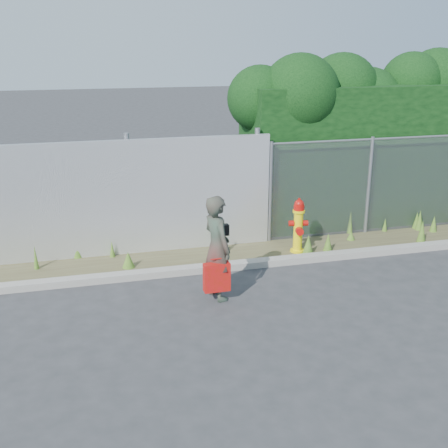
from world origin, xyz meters
TOP-DOWN VIEW (x-y plane):
  - ground at (0.00, 0.00)m, footprint 80.00×80.00m
  - curb at (0.00, 1.80)m, footprint 16.00×0.22m
  - weed_strip at (0.60, 2.47)m, footprint 16.00×1.31m
  - corrugated_fence at (-3.25, 3.01)m, footprint 8.50×0.21m
  - chainlink_fence at (4.25, 3.00)m, footprint 6.50×0.07m
  - hedge at (4.46, 4.07)m, footprint 7.73×2.12m
  - fire_hydrant at (1.38, 2.27)m, footprint 0.36×0.33m
  - woman at (-0.57, 0.75)m, footprint 0.55×0.70m
  - red_tote_bag at (-0.63, 0.56)m, footprint 0.41×0.15m
  - black_shoulder_bag at (-0.45, 0.99)m, footprint 0.24×0.10m

SIDE VIEW (x-z plane):
  - ground at x=0.00m, z-range 0.00..0.00m
  - curb at x=0.00m, z-range 0.00..0.12m
  - weed_strip at x=0.60m, z-range -0.15..0.36m
  - red_tote_bag at x=-0.63m, z-range 0.16..0.70m
  - fire_hydrant at x=1.38m, z-range -0.02..1.07m
  - woman at x=-0.57m, z-range 0.00..1.68m
  - chainlink_fence at x=4.25m, z-range 0.01..2.06m
  - black_shoulder_bag at x=-0.45m, z-range 0.95..1.13m
  - corrugated_fence at x=-3.25m, z-range -0.05..2.25m
  - hedge at x=4.46m, z-range 0.22..4.06m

